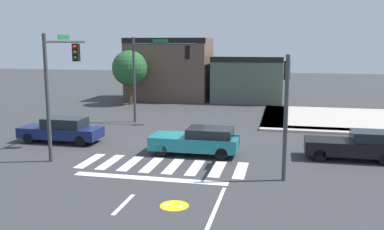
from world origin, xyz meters
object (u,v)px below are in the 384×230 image
car_black (356,145)px  roadside_tree (130,68)px  car_navy (62,130)px  traffic_signal_southeast (287,88)px  car_teal (198,141)px  traffic_signal_northwest (156,65)px  traffic_signal_southwest (60,73)px

car_black → roadside_tree: bearing=-41.4°
car_navy → car_black: (16.09, -0.33, 0.01)m
traffic_signal_southeast → car_teal: (-4.37, 1.26, -2.97)m
traffic_signal_southeast → traffic_signal_northwest: (-9.00, 9.16, 0.47)m
traffic_signal_southeast → car_navy: (-12.64, 2.26, -2.97)m
traffic_signal_southwest → car_teal: (6.76, 1.49, -3.50)m
car_teal → car_navy: bearing=-6.9°
traffic_signal_southeast → traffic_signal_northwest: bearing=44.5°
traffic_signal_northwest → car_navy: size_ratio=1.29×
traffic_signal_southwest → traffic_signal_northwest: traffic_signal_southwest is taller
car_teal → roadside_tree: 19.06m
traffic_signal_southwest → car_navy: bearing=31.2°
traffic_signal_northwest → roadside_tree: (-5.10, 8.27, -0.79)m
traffic_signal_southwest → car_navy: traffic_signal_southwest is taller
traffic_signal_northwest → roadside_tree: 9.75m
car_teal → car_navy: car_navy is taller
roadside_tree → car_teal: bearing=-59.0°
traffic_signal_southeast → car_teal: size_ratio=1.16×
traffic_signal_southwest → car_navy: size_ratio=1.30×
traffic_signal_southwest → traffic_signal_northwest: size_ratio=1.01×
car_black → car_teal: bearing=4.9°
traffic_signal_northwest → car_black: bearing=-30.1°
car_teal → roadside_tree: roadside_tree is taller
car_teal → car_navy: (-8.27, 1.01, -0.00)m
roadside_tree → car_navy: bearing=-84.5°
traffic_signal_southeast → car_navy: bearing=79.8°
car_navy → car_black: bearing=178.8°
car_teal → car_black: bearing=-175.1°
car_teal → car_black: car_black is taller
traffic_signal_southwest → car_teal: bearing=-77.6°
traffic_signal_southeast → traffic_signal_southwest: traffic_signal_southwest is taller
traffic_signal_southeast → car_black: 4.94m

